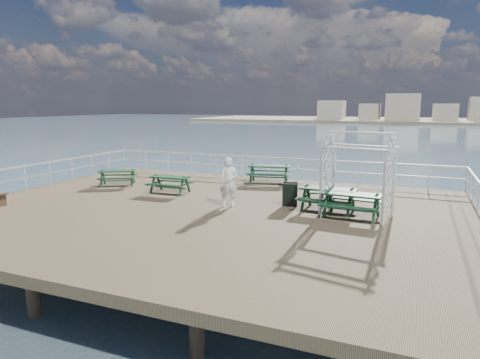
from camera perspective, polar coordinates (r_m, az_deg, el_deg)
name	(u,v)px	position (r m, az deg, el deg)	size (l,w,h in m)	color
ground	(208,213)	(15.45, -4.36, -4.42)	(18.00, 14.00, 0.30)	brown
sea_backdrop	(439,118)	(147.57, 25.01, 7.49)	(300.00, 300.00, 9.20)	#436071
railing	(234,174)	(17.55, -0.82, 0.77)	(17.77, 13.76, 1.10)	silver
picnic_table_a	(118,174)	(20.44, -16.00, 0.66)	(2.06, 1.94, 0.79)	#14381B
picnic_table_b	(269,170)	(20.31, 3.90, 1.26)	(2.24, 1.95, 0.95)	#14381B
picnic_table_c	(328,194)	(15.23, 11.71, -1.95)	(2.00, 1.65, 0.93)	#14381B
picnic_table_d	(170,181)	(18.22, -9.32, -0.18)	(1.69, 1.38, 0.80)	#14381B
picnic_table_e	(352,200)	(14.56, 14.68, -2.65)	(1.99, 1.65, 0.92)	#14381B
trellis_arbor	(357,179)	(14.65, 15.36, 0.05)	(2.46, 1.64, 2.82)	silver
sandwich_board	(290,195)	(15.70, 6.67, -2.05)	(0.62, 0.52, 0.89)	black
person	(229,182)	(15.54, -1.53, -0.35)	(0.66, 0.43, 1.80)	white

